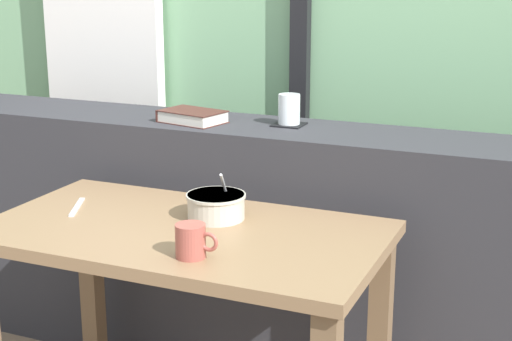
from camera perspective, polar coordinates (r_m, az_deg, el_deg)
The scene contains 9 objects.
curtain_left_panel at distance 3.39m, azimuth -11.42°, elevation 12.18°, with size 0.56×0.06×2.50m, color white.
dark_console_ledge at distance 2.67m, azimuth 1.74°, elevation -6.05°, with size 2.80×0.36×0.88m, color #2D2D33.
breakfast_table at distance 2.17m, azimuth -5.35°, elevation -7.25°, with size 1.10×0.61×0.70m.
coaster_square at distance 2.58m, azimuth 2.46°, elevation 3.42°, with size 0.10×0.10×0.01m, color black.
juice_glass at distance 2.57m, azimuth 2.47°, elevation 4.46°, with size 0.07×0.07×0.10m.
closed_book at distance 2.63m, azimuth -4.76°, elevation 4.02°, with size 0.24×0.18×0.04m.
soup_bowl at distance 2.18m, azimuth -2.98°, elevation -2.66°, with size 0.17×0.17×0.15m.
fork_utensil at distance 2.35m, azimuth -13.14°, elevation -2.65°, with size 0.02×0.17×0.01m, color silver.
ceramic_mug at distance 1.90m, azimuth -4.81°, elevation -5.23°, with size 0.11×0.08×0.08m.
Camera 1 is at (0.90, -1.77, 1.40)m, focal length 53.89 mm.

